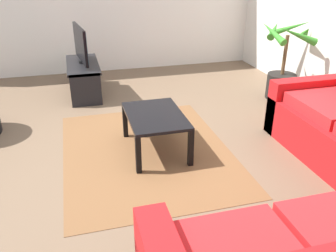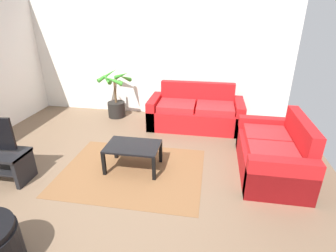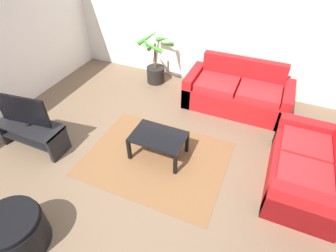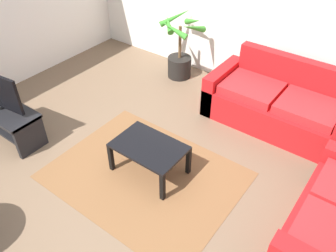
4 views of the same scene
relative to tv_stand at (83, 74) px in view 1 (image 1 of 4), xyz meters
The scene contains 6 objects.
ground_plane 1.88m from the tv_stand, ahead, with size 6.60×6.60×0.00m, color brown.
tv_stand is the anchor object (origin of this frame).
tv 0.44m from the tv_stand, 96.93° to the left, with size 0.86×0.15×0.53m.
coffee_table 2.07m from the tv_stand, 17.36° to the left, with size 0.83×0.56×0.41m.
area_rug 2.06m from the tv_stand, 14.68° to the left, with size 2.20×1.70×0.01m, color brown.
potted_palm 2.87m from the tv_stand, 70.85° to the left, with size 0.77×0.74×1.10m.
Camera 1 is at (3.33, -0.28, 1.83)m, focal length 37.78 mm.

